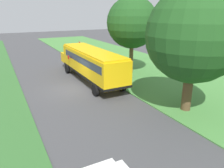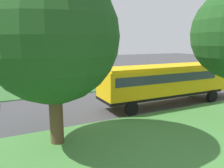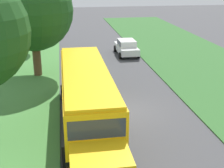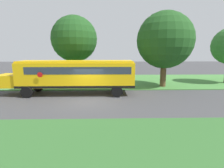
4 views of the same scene
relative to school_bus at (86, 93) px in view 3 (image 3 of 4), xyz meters
The scene contains 5 objects.
ground_plane 3.49m from the school_bus, 31.17° to the left, with size 120.00×120.00×0.00m, color #424244.
school_bus is the anchor object (origin of this frame).
car_white_nearest 15.89m from the school_bus, 70.50° to the left, with size 2.02×4.40×1.56m.
oak_tree_roadside_mid 10.46m from the school_bus, 109.63° to the left, with size 6.17×6.17×8.31m.
oak_tree_far_end 19.14m from the school_bus, 106.19° to the left, with size 4.50×4.50×6.95m.
Camera 3 is at (-3.61, -16.99, 8.01)m, focal length 50.00 mm.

